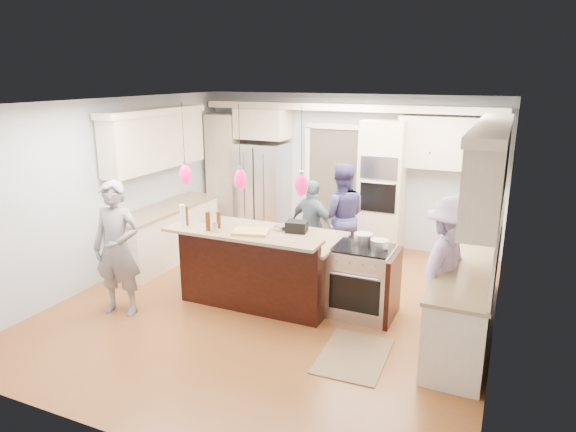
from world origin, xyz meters
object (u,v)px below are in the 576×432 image
at_px(refrigerator, 262,190).
at_px(person_far_left, 341,217).
at_px(island_range, 364,281).
at_px(kitchen_island, 263,265).
at_px(person_bar_end, 117,249).

distance_m(refrigerator, person_far_left, 2.17).
height_order(refrigerator, island_range, refrigerator).
bearing_deg(kitchen_island, person_bar_end, -142.94).
distance_m(refrigerator, person_bar_end, 3.72).
bearing_deg(person_bar_end, person_far_left, 40.11).
xyz_separation_m(kitchen_island, person_bar_end, (-1.51, -1.14, 0.40)).
bearing_deg(refrigerator, island_range, -42.59).
bearing_deg(island_range, kitchen_island, -176.93).
bearing_deg(kitchen_island, island_range, 3.07).
height_order(refrigerator, person_bar_end, refrigerator).
height_order(refrigerator, person_far_left, refrigerator).
xyz_separation_m(refrigerator, island_range, (2.71, -2.49, -0.44)).
relative_size(kitchen_island, person_bar_end, 1.19).
bearing_deg(person_far_left, island_range, 97.54).
xyz_separation_m(refrigerator, kitchen_island, (1.30, -2.57, -0.41)).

